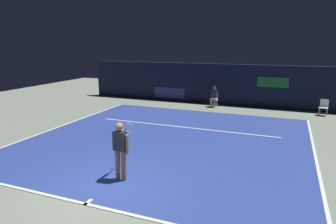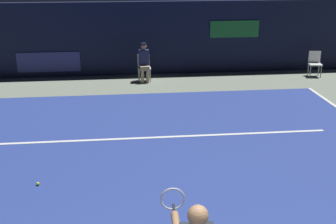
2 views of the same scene
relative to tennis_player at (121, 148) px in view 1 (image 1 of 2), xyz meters
The scene contains 12 objects.
ground_plane 4.09m from the tennis_player, 91.67° to the left, with size 34.74×34.74×0.00m, color gray.
court_surface 4.09m from the tennis_player, 91.67° to the left, with size 11.14×11.13×0.01m, color navy.
line_baseline 1.83m from the tennis_player, 94.28° to the right, with size 11.14×0.10×0.01m, color white.
line_sideline_left 6.77m from the tennis_player, 36.28° to the left, with size 0.10×11.13×0.01m, color white.
line_sideline_right 6.96m from the tennis_player, 144.86° to the left, with size 0.10×11.13×0.01m, color white.
line_service 6.00m from the tennis_player, 91.12° to the left, with size 8.69×0.10×0.01m, color white.
line_centre_mark 1.75m from the tennis_player, 94.57° to the right, with size 0.10×0.30×0.01m, color white.
back_wall 12.13m from the tennis_player, 90.56° to the left, with size 17.81×0.33×2.60m.
tennis_player is the anchor object (origin of this frame).
line_judge_on_chair 11.05m from the tennis_player, 89.49° to the left, with size 0.46×0.54×1.32m.
courtside_chair_near 12.74m from the tennis_player, 60.73° to the left, with size 0.51×0.49×0.88m.
tennis_ball 4.58m from the tennis_player, 121.59° to the left, with size 0.07×0.07×0.07m, color #CCE033.
Camera 1 is at (4.40, -6.44, 3.91)m, focal length 32.11 mm.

